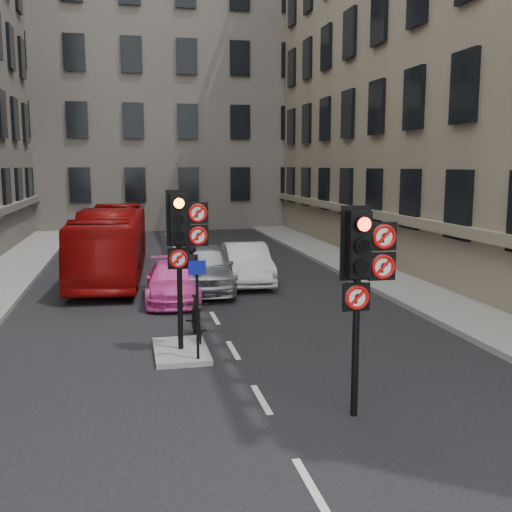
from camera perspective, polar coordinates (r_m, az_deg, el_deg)
name	(u,v)px	position (r m, az deg, el deg)	size (l,w,h in m)	color
ground	(290,450)	(9.45, 3.27, -17.96)	(120.00, 120.00, 0.00)	black
pavement_right	(393,279)	(22.64, 12.92, -2.14)	(3.00, 50.00, 0.16)	gray
centre_island	(181,351)	(13.83, -7.16, -8.97)	(1.20, 2.00, 0.12)	gray
building_far	(156,86)	(46.56, -9.50, 15.64)	(30.00, 14.00, 20.00)	gray
signal_near	(363,266)	(10.01, 10.13, -0.96)	(0.91, 0.40, 3.58)	black
signal_far	(183,235)	(13.27, -7.00, 1.97)	(0.91, 0.40, 3.58)	black
car_silver	(205,268)	(20.39, -4.92, -1.11)	(1.86, 4.63, 1.58)	#979A9E
car_white	(246,263)	(21.66, -0.93, -0.72)	(1.50, 4.29, 1.41)	silver
car_pink	(173,281)	(19.10, -7.95, -2.41)	(1.67, 4.10, 1.19)	#E342A2
bus_red	(111,243)	(23.16, -13.64, 1.19)	(2.22, 9.51, 2.65)	#940A0A
motorcycle	(196,319)	(14.70, -5.71, -5.97)	(0.50, 1.77, 1.06)	black
motorcyclist	(191,271)	(19.26, -6.22, -1.40)	(0.65, 0.42, 1.77)	black
info_sign	(197,296)	(12.70, -5.61, -3.81)	(0.37, 0.13, 2.14)	black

